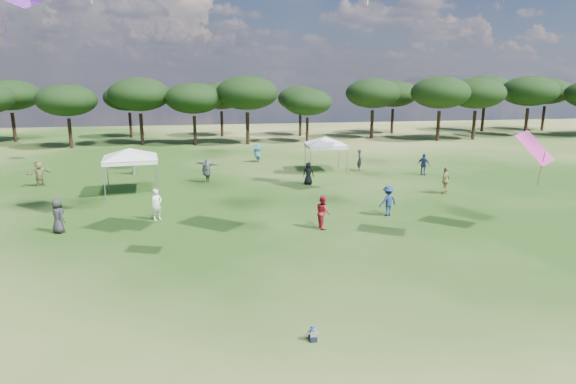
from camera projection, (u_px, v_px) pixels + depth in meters
ground at (307, 383)px, 11.44m from camera, size 140.00×140.00×0.00m
tree_line at (237, 95)px, 56.02m from camera, size 108.78×17.63×7.77m
tent_left at (130, 150)px, 30.17m from camera, size 6.54×6.54×3.19m
tent_right at (326, 138)px, 37.62m from camera, size 6.05×6.05×3.05m
toddler at (313, 334)px, 13.26m from camera, size 0.31×0.34×0.46m
festival_crowd at (216, 175)px, 32.22m from camera, size 29.67×20.99×1.89m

